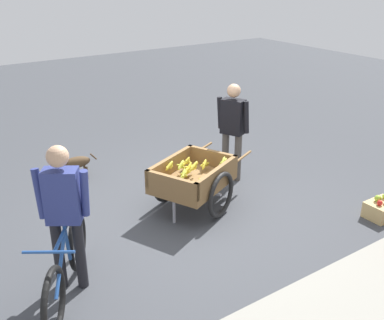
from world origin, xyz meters
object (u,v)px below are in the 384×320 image
vendor_person (233,124)px  bicycle (67,267)px  cyclist_person (64,207)px  dog (74,163)px  apple_crate (382,209)px  fruit_cart (193,179)px

vendor_person → bicycle: bearing=22.4°
cyclist_person → dog: 2.82m
vendor_person → bicycle: 3.44m
bicycle → apple_crate: bicycle is taller
vendor_person → bicycle: (3.14, 1.29, -0.56)m
cyclist_person → apple_crate: 4.17m
vendor_person → dog: vendor_person is taller
dog → apple_crate: (-2.98, 3.48, -0.15)m
bicycle → apple_crate: bearing=168.8°
dog → bicycle: bearing=68.0°
bicycle → fruit_cart: bearing=-158.5°
apple_crate → fruit_cart: bearing=-39.7°
vendor_person → apple_crate: vendor_person is taller
bicycle → cyclist_person: (-0.08, -0.13, 0.60)m
fruit_cart → bicycle: (2.10, 0.82, -0.09)m
cyclist_person → dog: bearing=-111.4°
fruit_cart → bicycle: 2.25m
bicycle → cyclist_person: size_ratio=0.89×
bicycle → apple_crate: (-4.06, 0.81, -0.23)m
apple_crate → dog: bearing=-49.5°
vendor_person → bicycle: size_ratio=1.07×
fruit_cart → vendor_person: (-1.04, -0.47, 0.47)m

